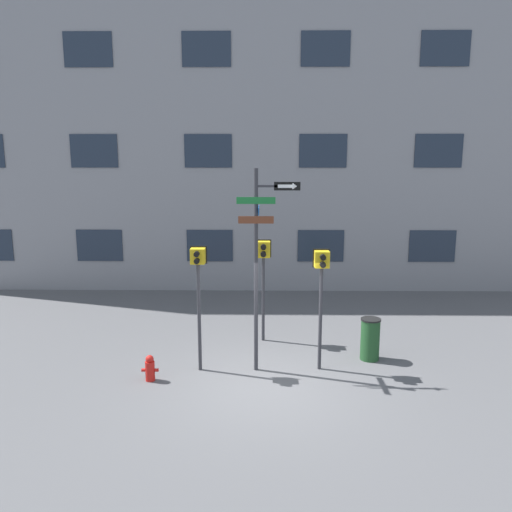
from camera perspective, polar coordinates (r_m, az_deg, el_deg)
name	(u,v)px	position (r m, az deg, el deg)	size (l,w,h in m)	color
ground_plane	(267,386)	(10.91, 1.22, -14.59)	(60.00, 60.00, 0.00)	#515154
building_facade	(266,102)	(18.15, 1.11, 17.20)	(24.00, 0.63, 13.40)	gray
street_sign_pole	(259,254)	(10.85, 0.40, 0.24)	(1.36, 0.82, 4.53)	#2D2D33
pedestrian_signal_left	(198,276)	(11.03, -6.62, -2.28)	(0.38, 0.40, 2.84)	#2D2D33
pedestrian_signal_right	(321,277)	(11.11, 7.49, -2.38)	(0.38, 0.40, 2.77)	#2D2D33
pedestrian_signal_across	(263,261)	(12.84, 0.85, -0.63)	(0.41, 0.40, 2.69)	#2D2D33
fire_hydrant	(150,368)	(11.26, -12.02, -12.45)	(0.36, 0.20, 0.57)	red
trash_bin	(370,339)	(12.34, 12.91, -9.23)	(0.47, 0.47, 1.01)	#1E4723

